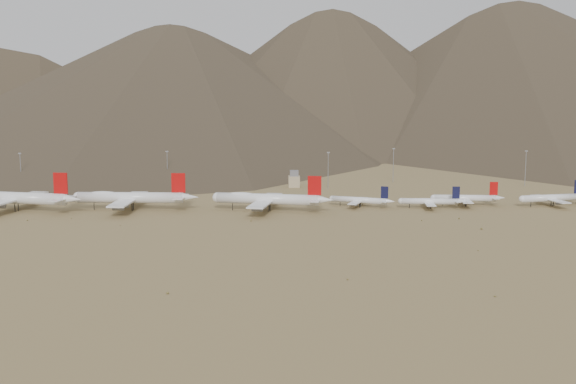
{
  "coord_description": "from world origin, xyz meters",
  "views": [
    {
      "loc": [
        13.12,
        -389.51,
        72.3
      ],
      "look_at": [
        23.44,
        30.0,
        9.86
      ],
      "focal_mm": 45.0,
      "sensor_mm": 36.0,
      "label": 1
    }
  ],
  "objects_px": {
    "narrowbody_a": "(361,200)",
    "narrowbody_b": "(431,201)",
    "widebody_centre": "(131,197)",
    "widebody_east": "(268,199)",
    "control_tower": "(294,180)",
    "widebody_west": "(15,198)"
  },
  "relations": [
    {
      "from": "narrowbody_b",
      "to": "control_tower",
      "type": "bearing_deg",
      "value": 134.86
    },
    {
      "from": "widebody_west",
      "to": "narrowbody_b",
      "type": "distance_m",
      "value": 242.32
    },
    {
      "from": "widebody_centre",
      "to": "narrowbody_a",
      "type": "bearing_deg",
      "value": 6.7
    },
    {
      "from": "widebody_centre",
      "to": "widebody_east",
      "type": "xyz_separation_m",
      "value": [
        79.65,
        -5.79,
        -0.24
      ]
    },
    {
      "from": "widebody_west",
      "to": "narrowbody_a",
      "type": "height_order",
      "value": "widebody_west"
    },
    {
      "from": "widebody_east",
      "to": "control_tower",
      "type": "bearing_deg",
      "value": 91.54
    },
    {
      "from": "narrowbody_a",
      "to": "narrowbody_b",
      "type": "height_order",
      "value": "narrowbody_a"
    },
    {
      "from": "widebody_east",
      "to": "control_tower",
      "type": "relative_size",
      "value": 5.88
    },
    {
      "from": "widebody_centre",
      "to": "widebody_east",
      "type": "distance_m",
      "value": 79.87
    },
    {
      "from": "widebody_west",
      "to": "widebody_centre",
      "type": "xyz_separation_m",
      "value": [
        66.29,
        2.17,
        -0.48
      ]
    },
    {
      "from": "widebody_centre",
      "to": "control_tower",
      "type": "xyz_separation_m",
      "value": [
        98.02,
        93.79,
        -2.25
      ]
    },
    {
      "from": "widebody_east",
      "to": "narrowbody_b",
      "type": "bearing_deg",
      "value": 16.41
    },
    {
      "from": "widebody_west",
      "to": "widebody_east",
      "type": "bearing_deg",
      "value": 12.87
    },
    {
      "from": "widebody_east",
      "to": "narrowbody_a",
      "type": "height_order",
      "value": "widebody_east"
    },
    {
      "from": "narrowbody_b",
      "to": "control_tower",
      "type": "distance_m",
      "value": 120.7
    },
    {
      "from": "widebody_west",
      "to": "narrowbody_a",
      "type": "relative_size",
      "value": 2.02
    },
    {
      "from": "widebody_east",
      "to": "narrowbody_a",
      "type": "xyz_separation_m",
      "value": [
        55.26,
        12.85,
        -3.03
      ]
    },
    {
      "from": "control_tower",
      "to": "narrowbody_a",
      "type": "bearing_deg",
      "value": -66.96
    },
    {
      "from": "narrowbody_a",
      "to": "narrowbody_b",
      "type": "xyz_separation_m",
      "value": [
        41.06,
        -5.42,
        -0.0
      ]
    },
    {
      "from": "narrowbody_b",
      "to": "widebody_east",
      "type": "bearing_deg",
      "value": -170.95
    },
    {
      "from": "widebody_west",
      "to": "narrowbody_b",
      "type": "relative_size",
      "value": 1.92
    },
    {
      "from": "narrowbody_b",
      "to": "narrowbody_a",
      "type": "bearing_deg",
      "value": 177.12
    }
  ]
}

